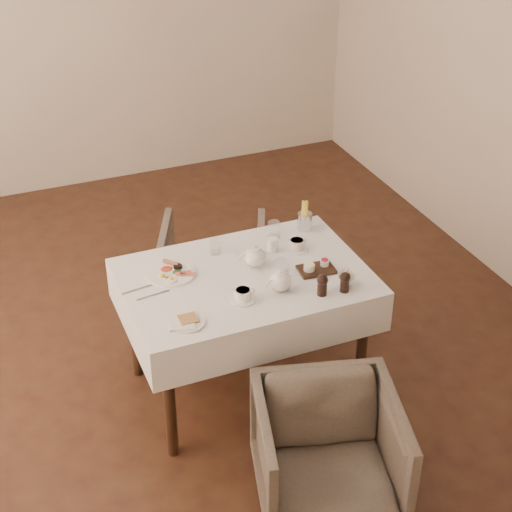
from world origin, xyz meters
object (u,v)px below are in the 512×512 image
object	(u,v)px
armchair_near	(328,455)
teapot_centre	(255,255)
armchair_far	(214,270)
breakfast_plate	(171,273)
table	(245,294)

from	to	relation	value
armchair_near	teapot_centre	bearing A→B (deg)	102.95
armchair_far	breakfast_plate	bearing A→B (deg)	77.02
armchair_far	teapot_centre	distance (m)	0.88
armchair_far	teapot_centre	xyz separation A→B (m)	(-0.01, -0.71, 0.52)
breakfast_plate	teapot_centre	bearing A→B (deg)	-27.28
armchair_near	teapot_centre	xyz separation A→B (m)	(0.04, 0.98, 0.52)
teapot_centre	armchair_near	bearing A→B (deg)	-87.04
armchair_far	teapot_centre	size ratio (longest dim) A/B	4.03
armchair_far	table	bearing A→B (deg)	106.41
armchair_near	armchair_far	bearing A→B (deg)	103.64
armchair_near	teapot_centre	world-z (taller)	teapot_centre
armchair_near	breakfast_plate	size ratio (longest dim) A/B	2.59
armchair_near	teapot_centre	distance (m)	1.11
table	teapot_centre	distance (m)	0.21
table	armchair_far	size ratio (longest dim) A/B	1.92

